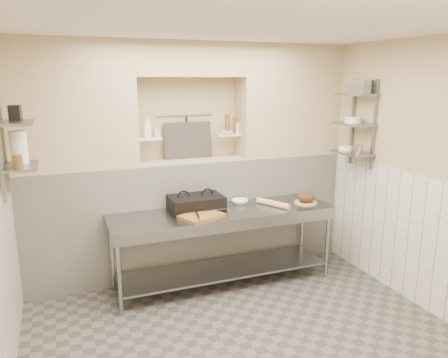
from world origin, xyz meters
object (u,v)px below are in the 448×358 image
panini_press (196,203)px  bottle_soap (147,127)px  prep_table (224,232)px  mixing_bowl (240,202)px  bowl_alcove (227,133)px  jug_left (19,147)px  bread_loaf (306,197)px  rolling_pin (273,203)px  cutting_board (202,216)px

panini_press → bottle_soap: bearing=140.7°
prep_table → mixing_bowl: mixing_bowl is taller
bottle_soap → bowl_alcove: bearing=-2.2°
jug_left → bread_loaf: bearing=0.0°
rolling_pin → bread_loaf: 0.44m
panini_press → prep_table: bearing=-33.8°
rolling_pin → bowl_alcove: bowl_alcove is taller
cutting_board → bowl_alcove: 1.19m
rolling_pin → jug_left: (-2.67, -0.03, 0.83)m
panini_press → cutting_board: 0.34m
prep_table → panini_press: 0.48m
panini_press → mixing_bowl: 0.58m
jug_left → rolling_pin: bearing=0.7°
cutting_board → rolling_pin: bearing=7.5°
panini_press → bread_loaf: size_ratio=2.97×
cutting_board → mixing_bowl: size_ratio=2.23×
mixing_bowl → rolling_pin: bearing=-37.1°
cutting_board → bottle_soap: bottle_soap is taller
prep_table → jug_left: (-2.05, -0.05, 1.12)m
bread_loaf → rolling_pin: bearing=175.9°
prep_table → bottle_soap: (-0.73, 0.55, 1.20)m
cutting_board → jug_left: 1.94m
bottle_soap → bowl_alcove: size_ratio=1.81×
bowl_alcove → jug_left: jug_left is taller
panini_press → bottle_soap: size_ratio=2.35×
cutting_board → mixing_bowl: mixing_bowl is taller
bottle_soap → bowl_alcove: 0.98m
cutting_board → bowl_alcove: size_ratio=3.11×
bottle_soap → mixing_bowl: bearing=-17.8°
cutting_board → mixing_bowl: (0.61, 0.37, 0.00)m
bowl_alcove → jug_left: 2.36m
bowl_alcove → jug_left: bearing=-166.0°
bowl_alcove → rolling_pin: bearing=-54.9°
panini_press → rolling_pin: bearing=-13.2°
bread_loaf → prep_table: bearing=177.1°
rolling_pin → bowl_alcove: (-0.38, 0.54, 0.80)m
bottle_soap → jug_left: bottle_soap is taller
panini_press → jug_left: 1.95m
panini_press → bread_loaf: bearing=-10.4°
bowl_alcove → cutting_board: bearing=-130.0°
mixing_bowl → bottle_soap: bearing=162.2°
prep_table → rolling_pin: (0.62, -0.02, 0.29)m
bread_loaf → cutting_board: bearing=-176.1°
rolling_pin → bottle_soap: bearing=157.0°
panini_press → bread_loaf: 1.35m
prep_table → bottle_soap: 1.51m
rolling_pin → prep_table: bearing=178.0°
bread_loaf → bottle_soap: 2.08m
bottle_soap → jug_left: 1.45m
prep_table → jug_left: 2.34m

